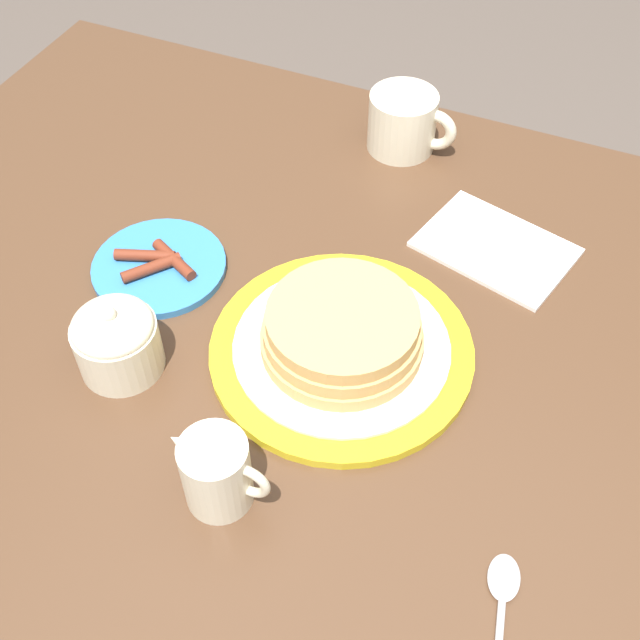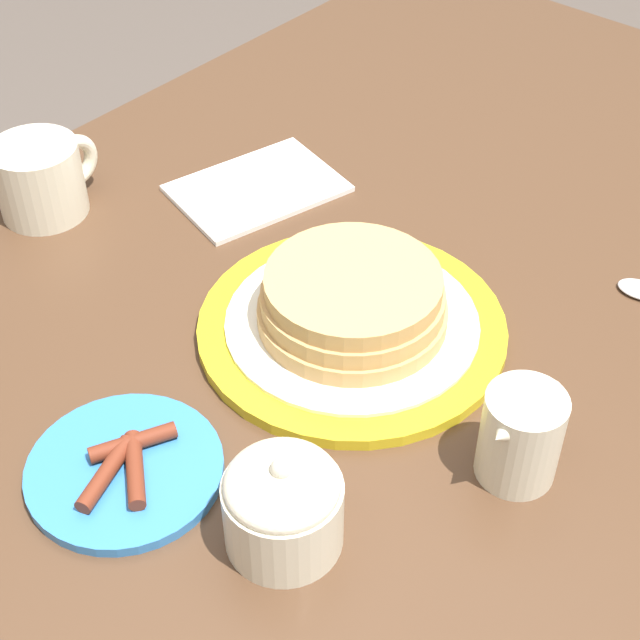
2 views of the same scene
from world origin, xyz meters
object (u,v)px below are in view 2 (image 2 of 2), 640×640
at_px(pancake_plate, 352,312).
at_px(side_plate_bacon, 125,469).
at_px(coffee_mug, 42,178).
at_px(sugar_bowl, 283,504).
at_px(napkin, 257,188).
at_px(creamer_pitcher, 521,435).

height_order(pancake_plate, side_plate_bacon, pancake_plate).
distance_m(coffee_mug, sugar_bowl, 0.51).
xyz_separation_m(pancake_plate, side_plate_bacon, (-0.25, 0.03, -0.02)).
height_order(pancake_plate, napkin, pancake_plate).
xyz_separation_m(pancake_plate, sugar_bowl, (-0.21, -0.11, 0.02)).
relative_size(creamer_pitcher, sugar_bowl, 1.12).
distance_m(coffee_mug, creamer_pitcher, 0.58).
height_order(sugar_bowl, napkin, sugar_bowl).
height_order(coffee_mug, sugar_bowl, sugar_bowl).
distance_m(sugar_bowl, napkin, 0.47).
bearing_deg(napkin, side_plate_bacon, -151.68).
bearing_deg(sugar_bowl, napkin, 45.92).
bearing_deg(sugar_bowl, coffee_mug, 72.75).
bearing_deg(pancake_plate, coffee_mug, 99.46).
xyz_separation_m(coffee_mug, napkin, (0.17, -0.15, -0.04)).
xyz_separation_m(pancake_plate, coffee_mug, (-0.06, 0.38, 0.02)).
height_order(pancake_plate, sugar_bowl, sugar_bowl).
height_order(side_plate_bacon, coffee_mug, coffee_mug).
relative_size(side_plate_bacon, coffee_mug, 1.30).
height_order(side_plate_bacon, sugar_bowl, sugar_bowl).
bearing_deg(coffee_mug, pancake_plate, -80.54).
height_order(pancake_plate, coffee_mug, coffee_mug).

